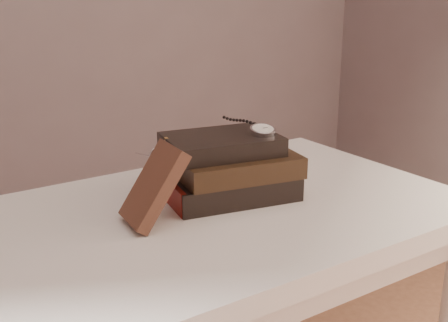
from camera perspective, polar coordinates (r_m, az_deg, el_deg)
table at (r=1.16m, az=-1.80°, el=-9.01°), size 1.00×0.60×0.75m
book_stack at (r=1.17m, az=0.47°, el=-0.69°), size 0.28×0.22×0.13m
journal at (r=1.05m, az=-6.77°, el=-2.38°), size 0.11×0.11×0.14m
pocket_watch at (r=1.17m, az=3.56°, el=3.05°), size 0.06×0.16×0.02m
eyeglasses at (r=1.22m, az=-4.99°, el=0.52°), size 0.13×0.14×0.05m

